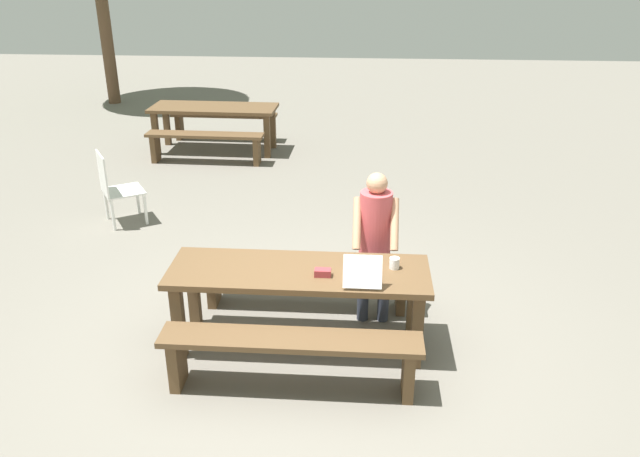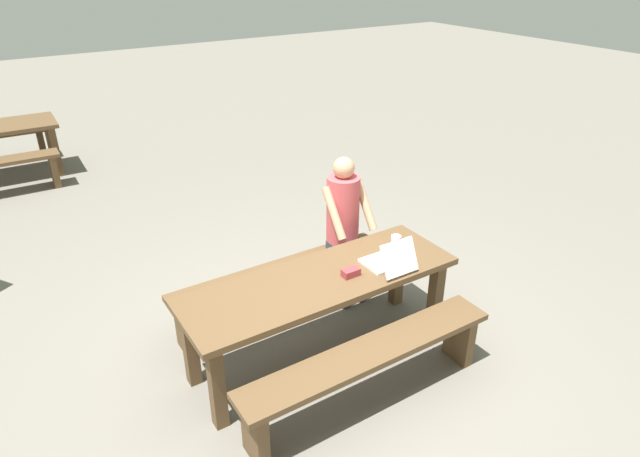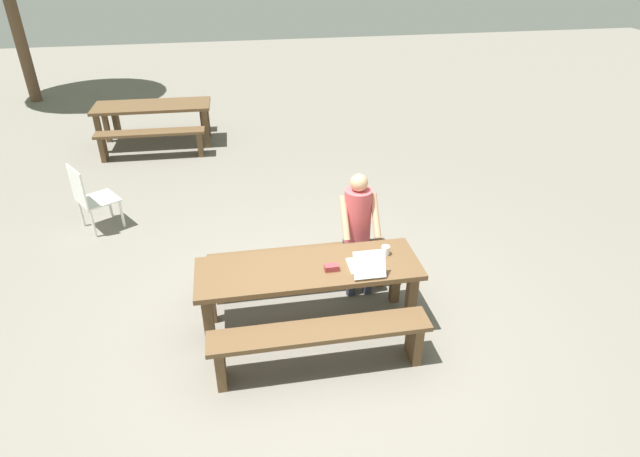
% 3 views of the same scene
% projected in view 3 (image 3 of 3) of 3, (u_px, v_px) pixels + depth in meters
% --- Properties ---
extents(ground_plane, '(30.00, 30.00, 0.00)m').
position_uv_depth(ground_plane, '(309.00, 325.00, 5.21)').
color(ground_plane, slate).
extents(picnic_table_front, '(2.08, 0.68, 0.70)m').
position_uv_depth(picnic_table_front, '(309.00, 276.00, 4.91)').
color(picnic_table_front, brown).
rests_on(picnic_table_front, ground).
extents(bench_near, '(1.92, 0.30, 0.47)m').
position_uv_depth(bench_near, '(320.00, 339.00, 4.51)').
color(bench_near, brown).
rests_on(bench_near, ground).
extents(bench_far, '(1.92, 0.30, 0.47)m').
position_uv_depth(bench_far, '(300.00, 262.00, 5.55)').
color(bench_far, brown).
rests_on(bench_far, ground).
extents(laptop, '(0.29, 0.36, 0.25)m').
position_uv_depth(laptop, '(366.00, 265.00, 4.77)').
color(laptop, white).
rests_on(laptop, picnic_table_front).
extents(small_pouch, '(0.13, 0.08, 0.06)m').
position_uv_depth(small_pouch, '(332.00, 268.00, 4.79)').
color(small_pouch, '#993338').
rests_on(small_pouch, picnic_table_front).
extents(coffee_mug, '(0.08, 0.08, 0.09)m').
position_uv_depth(coffee_mug, '(386.00, 250.00, 5.01)').
color(coffee_mug, white).
rests_on(coffee_mug, picnic_table_front).
extents(person_seated, '(0.39, 0.40, 1.32)m').
position_uv_depth(person_seated, '(358.00, 225.00, 5.40)').
color(person_seated, '#333847').
rests_on(person_seated, ground).
extents(plastic_chair, '(0.61, 0.61, 0.88)m').
position_uv_depth(plastic_chair, '(90.00, 197.00, 6.63)').
color(plastic_chair, white).
rests_on(plastic_chair, ground).
extents(picnic_table_mid, '(2.01, 0.80, 0.73)m').
position_uv_depth(picnic_table_mid, '(153.00, 111.00, 9.19)').
color(picnic_table_mid, brown).
rests_on(picnic_table_mid, ground).
extents(bench_mid_south, '(1.80, 0.34, 0.46)m').
position_uv_depth(bench_mid_south, '(151.00, 138.00, 8.79)').
color(bench_mid_south, brown).
rests_on(bench_mid_south, ground).
extents(bench_mid_north, '(1.80, 0.34, 0.46)m').
position_uv_depth(bench_mid_north, '(159.00, 115.00, 9.87)').
color(bench_mid_north, brown).
rests_on(bench_mid_north, ground).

